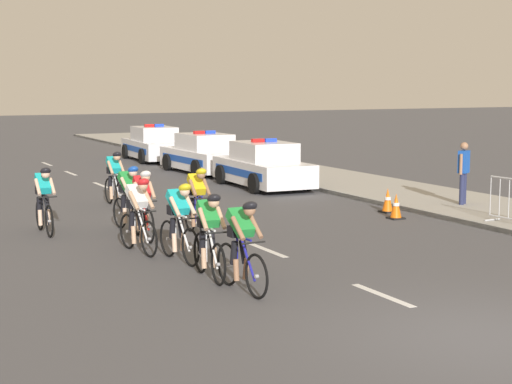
{
  "coord_description": "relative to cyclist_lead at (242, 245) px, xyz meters",
  "views": [
    {
      "loc": [
        -7.55,
        -8.03,
        3.36
      ],
      "look_at": [
        0.1,
        7.2,
        1.1
      ],
      "focal_mm": 57.74,
      "sensor_mm": 36.0,
      "label": 1
    }
  ],
  "objects": [
    {
      "name": "cyclist_ninth",
      "position": [
        0.95,
        10.02,
        0.0
      ],
      "size": [
        0.42,
        1.72,
        1.56
      ],
      "color": "black",
      "rests_on": "ground"
    },
    {
      "name": "cyclist_third",
      "position": [
        -0.07,
        2.59,
        0.0
      ],
      "size": [
        0.44,
        1.72,
        1.56
      ],
      "color": "black",
      "rests_on": "ground"
    },
    {
      "name": "traffic_cone_mid",
      "position": [
        7.0,
        5.76,
        -0.48
      ],
      "size": [
        0.36,
        0.36,
        0.64
      ],
      "color": "black",
      "rests_on": "ground"
    },
    {
      "name": "cyclist_lead",
      "position": [
        0.0,
        0.0,
        0.0
      ],
      "size": [
        0.42,
        1.72,
        1.56
      ],
      "color": "black",
      "rests_on": "ground"
    },
    {
      "name": "cyclist_sixth",
      "position": [
        1.3,
        4.97,
        0.0
      ],
      "size": [
        0.43,
        1.72,
        1.56
      ],
      "color": "black",
      "rests_on": "ground"
    },
    {
      "name": "kerb_edge",
      "position": [
        7.59,
        10.32,
        -0.72
      ],
      "size": [
        0.16,
        60.0,
        0.13
      ],
      "primitive_type": "cube",
      "color": "#9E9E99",
      "rests_on": "ground"
    },
    {
      "name": "cyclist_fourth",
      "position": [
        -0.5,
        3.71,
        0.0
      ],
      "size": [
        0.45,
        1.72,
        1.56
      ],
      "color": "black",
      "rests_on": "ground"
    },
    {
      "name": "cyclist_fifth",
      "position": [
        0.05,
        5.05,
        0.0
      ],
      "size": [
        0.43,
        1.72,
        1.56
      ],
      "color": "black",
      "rests_on": "ground"
    },
    {
      "name": "cyclist_second",
      "position": [
        -0.12,
        1.05,
        0.0
      ],
      "size": [
        0.45,
        1.72,
        1.56
      ],
      "color": "black",
      "rests_on": "ground"
    },
    {
      "name": "police_car_third",
      "position": [
        6.46,
        22.28,
        -0.11
      ],
      "size": [
        2.17,
        4.49,
        1.59
      ],
      "color": "silver",
      "rests_on": "ground"
    },
    {
      "name": "ground_plane",
      "position": [
        1.92,
        -3.68,
        -0.79
      ],
      "size": [
        160.0,
        160.0,
        0.0
      ],
      "primitive_type": "plane",
      "color": "#4C4C51"
    },
    {
      "name": "sidewalk_slab",
      "position": [
        9.38,
        10.32,
        -0.73
      ],
      "size": [
        3.74,
        60.0,
        0.12
      ],
      "primitive_type": "cube",
      "color": "#A3A099",
      "rests_on": "ground"
    },
    {
      "name": "spectator_middle",
      "position": [
        9.19,
        5.38,
        0.3
      ],
      "size": [
        0.49,
        0.37,
        1.68
      ],
      "color": "#23284C",
      "rests_on": "sidewalk_slab"
    },
    {
      "name": "cyclist_eighth",
      "position": [
        -1.71,
        6.66,
        0.0
      ],
      "size": [
        0.42,
        1.72,
        1.56
      ],
      "color": "black",
      "rests_on": "ground"
    },
    {
      "name": "police_car_second",
      "position": [
        6.46,
        16.74,
        -0.11
      ],
      "size": [
        2.09,
        4.45,
        1.59
      ],
      "color": "white",
      "rests_on": "ground"
    },
    {
      "name": "lane_markings_centre",
      "position": [
        1.92,
        8.81,
        -0.78
      ],
      "size": [
        0.14,
        29.6,
        0.01
      ],
      "color": "white",
      "rests_on": "ground"
    },
    {
      "name": "police_car_nearest",
      "position": [
        6.46,
        11.85,
        -0.11
      ],
      "size": [
        2.13,
        4.47,
        1.59
      ],
      "color": "white",
      "rests_on": "ground"
    },
    {
      "name": "traffic_cone_near",
      "position": [
        6.57,
        4.8,
        -0.48
      ],
      "size": [
        0.36,
        0.36,
        0.64
      ],
      "color": "black",
      "rests_on": "ground"
    },
    {
      "name": "cyclist_seventh",
      "position": [
        0.08,
        6.09,
        0.0
      ],
      "size": [
        0.45,
        1.72,
        1.56
      ],
      "color": "black",
      "rests_on": "ground"
    }
  ]
}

